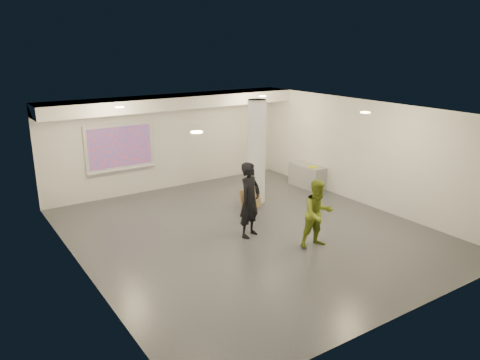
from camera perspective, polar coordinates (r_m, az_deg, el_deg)
floor at (r=11.69m, az=1.09°, el=-6.35°), size 8.00×9.00×0.01m
ceiling at (r=10.88m, az=1.18°, el=8.36°), size 8.00×9.00×0.01m
wall_back at (r=15.01m, az=-8.73°, el=4.63°), size 8.00×0.01×3.00m
wall_front at (r=8.12m, az=19.64°, el=-6.51°), size 8.00×0.01×3.00m
wall_left at (r=9.60m, az=-18.93°, el=-2.89°), size 0.01×9.00×3.00m
wall_right at (r=13.80m, az=14.94°, el=3.22°), size 0.01×9.00×3.00m
soffit_band at (r=14.30m, az=-8.01°, el=9.44°), size 8.00×1.10×0.36m
downlight_nw at (r=12.12m, az=-14.47°, el=8.59°), size 0.22×0.22×0.02m
downlight_ne at (r=14.17m, az=2.75°, el=10.17°), size 0.22×0.22×0.02m
downlight_sw at (r=8.49m, az=-5.31°, el=5.83°), size 0.22×0.22×0.02m
downlight_se at (r=11.23m, az=15.03°, el=7.96°), size 0.22×0.22×0.02m
column at (r=13.46m, az=2.02°, el=3.44°), size 0.52×0.52×3.00m
projection_screen at (r=14.38m, az=-14.43°, el=3.88°), size 2.10×0.13×1.42m
credenza at (r=15.29m, az=8.21°, el=0.49°), size 0.58×1.28×0.73m
postit_pad at (r=14.93m, az=8.90°, el=1.57°), size 0.22×0.29×0.03m
cardboard_back at (r=13.20m, az=1.58°, el=-2.28°), size 0.57×0.30×0.59m
cardboard_front at (r=13.31m, az=0.84°, el=-2.24°), size 0.51×0.25×0.53m
woman at (r=11.15m, az=1.22°, el=-2.45°), size 0.79×0.67×1.84m
man at (r=10.77m, az=9.47°, el=-4.08°), size 0.86×0.72×1.59m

